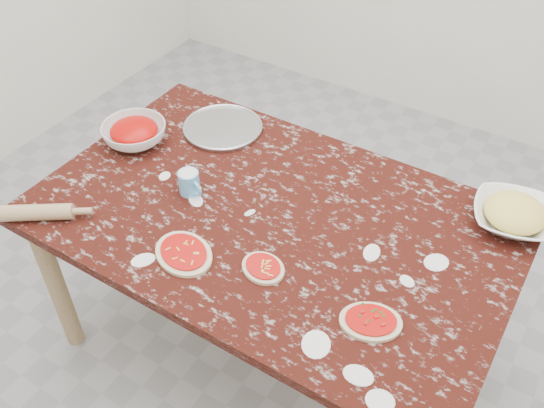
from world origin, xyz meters
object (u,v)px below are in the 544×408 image
Objects in this scene: cheese_bowl at (513,217)px; rolling_pin at (31,213)px; pizza_tray at (223,128)px; flour_mug at (190,183)px; worktable at (272,232)px; sauce_bowl at (135,134)px.

cheese_bowl is 0.96× the size of rolling_pin.
flour_mug is at bearing -71.14° from pizza_tray.
cheese_bowl reaches higher than worktable.
pizza_tray is 1.13m from cheese_bowl.
sauce_bowl is 1.40m from cheese_bowl.
pizza_tray is at bearing -176.53° from cheese_bowl.
pizza_tray is (-0.43, 0.32, 0.09)m from worktable.
worktable is 6.04× the size of cheese_bowl.
pizza_tray is 0.79m from rolling_pin.
cheese_bowl is (1.13, 0.07, 0.03)m from pizza_tray.
flour_mug is (0.36, -0.12, 0.01)m from sauce_bowl.
cheese_bowl is 2.46× the size of flour_mug.
worktable is 0.81m from rolling_pin.
pizza_tray is at bearing 143.65° from worktable.
rolling_pin reaches higher than worktable.
cheese_bowl reaches higher than rolling_pin.
sauce_bowl is 0.93× the size of cheese_bowl.
worktable is 5.82× the size of rolling_pin.
flour_mug reaches higher than rolling_pin.
worktable is at bearing 33.39° from rolling_pin.
flour_mug is (-0.30, -0.05, 0.13)m from worktable.
flour_mug is at bearing 46.80° from rolling_pin.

